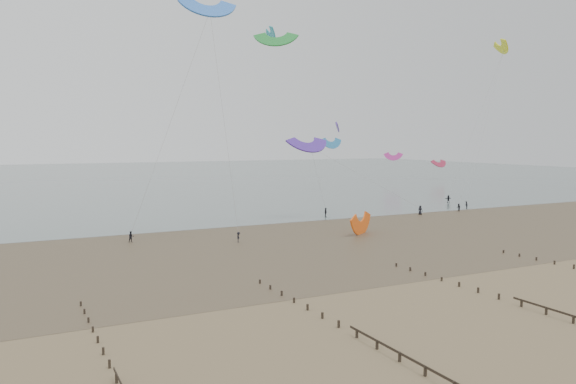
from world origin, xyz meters
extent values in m
plane|color=brown|center=(0.00, 0.00, 0.00)|extent=(500.00, 500.00, 0.00)
plane|color=#475654|center=(0.00, 200.00, 0.03)|extent=(500.00, 500.00, 0.00)
plane|color=#473A28|center=(0.00, 35.00, 0.01)|extent=(500.00, 500.00, 0.00)
ellipsoid|color=slate|center=(-18.00, 22.00, 0.01)|extent=(23.60, 14.36, 0.01)
ellipsoid|color=slate|center=(12.00, 38.00, 0.01)|extent=(33.64, 18.32, 0.01)
ellipsoid|color=slate|center=(45.00, 30.00, 0.01)|extent=(19.65, 13.67, 0.01)
cube|color=black|center=(-32.00, -6.42, 0.28)|extent=(0.16, 0.16, 0.65)
cube|color=black|center=(-32.00, -3.79, 0.26)|extent=(0.16, 0.16, 0.62)
cube|color=black|center=(-32.00, -1.16, 0.25)|extent=(0.16, 0.16, 0.59)
cube|color=black|center=(-32.00, 1.47, 0.23)|extent=(0.16, 0.16, 0.57)
cube|color=black|center=(-32.00, 4.11, 0.22)|extent=(0.16, 0.16, 0.54)
cube|color=black|center=(-32.00, 6.74, 0.20)|extent=(0.16, 0.16, 0.51)
cube|color=black|center=(-32.00, 9.37, 0.19)|extent=(0.16, 0.16, 0.48)
cube|color=black|center=(-32.00, 12.00, 0.17)|extent=(0.16, 0.16, 0.45)
cube|color=black|center=(-14.00, -14.32, 0.32)|extent=(0.16, 0.16, 0.74)
cube|color=black|center=(-14.00, -11.68, 0.31)|extent=(0.16, 0.16, 0.71)
cube|color=black|center=(-14.00, -9.05, 0.29)|extent=(0.16, 0.16, 0.68)
cube|color=black|center=(-14.00, -6.42, 0.28)|extent=(0.16, 0.16, 0.65)
cube|color=black|center=(-14.00, -3.79, 0.26)|extent=(0.16, 0.16, 0.62)
cube|color=black|center=(-14.00, -1.16, 0.25)|extent=(0.16, 0.16, 0.59)
cube|color=black|center=(-14.00, 1.47, 0.23)|extent=(0.16, 0.16, 0.57)
cube|color=black|center=(-14.00, 4.11, 0.22)|extent=(0.16, 0.16, 0.54)
cube|color=black|center=(-14.00, 6.74, 0.20)|extent=(0.16, 0.16, 0.51)
cube|color=black|center=(-14.00, 9.37, 0.19)|extent=(0.16, 0.16, 0.48)
cube|color=black|center=(-14.00, 12.00, 0.17)|extent=(0.16, 0.16, 0.45)
cube|color=black|center=(4.00, -11.68, 0.31)|extent=(0.16, 0.16, 0.71)
cube|color=black|center=(4.00, -9.05, 0.29)|extent=(0.16, 0.16, 0.68)
cube|color=black|center=(4.00, -6.42, 0.28)|extent=(0.16, 0.16, 0.65)
cube|color=black|center=(4.00, -3.79, 0.26)|extent=(0.16, 0.16, 0.62)
cube|color=black|center=(4.00, -1.16, 0.25)|extent=(0.16, 0.16, 0.59)
cube|color=black|center=(4.00, 1.47, 0.23)|extent=(0.16, 0.16, 0.57)
cube|color=black|center=(4.00, 4.11, 0.22)|extent=(0.16, 0.16, 0.54)
cube|color=black|center=(4.00, 6.74, 0.20)|extent=(0.16, 0.16, 0.51)
cube|color=black|center=(4.00, 9.37, 0.19)|extent=(0.16, 0.16, 0.48)
cube|color=black|center=(4.00, 12.00, 0.17)|extent=(0.16, 0.16, 0.45)
cube|color=black|center=(22.00, 1.47, 0.23)|extent=(0.16, 0.16, 0.57)
cube|color=black|center=(22.00, 4.11, 0.22)|extent=(0.16, 0.16, 0.54)
cube|color=black|center=(22.00, 6.74, 0.20)|extent=(0.16, 0.16, 0.51)
cube|color=black|center=(22.00, 9.37, 0.19)|extent=(0.16, 0.16, 0.48)
cube|color=black|center=(22.00, 12.00, 0.17)|extent=(0.16, 0.16, 0.45)
imported|color=black|center=(-7.04, 35.55, 0.79)|extent=(1.01, 1.17, 1.57)
imported|color=black|center=(37.93, 48.05, 0.95)|extent=(0.98, 1.10, 1.89)
imported|color=black|center=(58.58, 62.26, 0.93)|extent=(1.79, 0.77, 1.87)
imported|color=black|center=(18.74, 53.60, 0.93)|extent=(0.75, 1.18, 1.86)
imported|color=black|center=(53.46, 51.09, 0.85)|extent=(1.05, 1.03, 1.70)
imported|color=black|center=(-21.35, 42.78, 0.84)|extent=(0.89, 0.74, 1.69)
imported|color=black|center=(48.71, 48.42, 0.85)|extent=(0.84, 0.97, 1.70)
camera|label=1|loc=(-37.67, -41.53, 15.19)|focal=35.00mm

